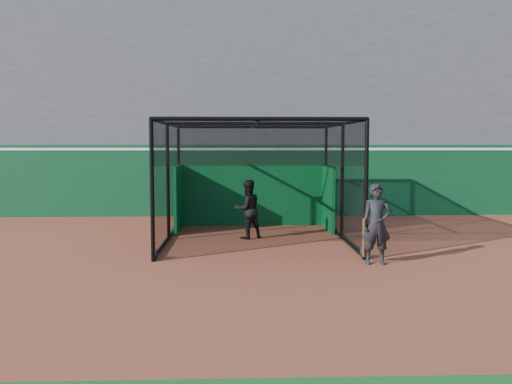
{
  "coord_description": "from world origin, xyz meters",
  "views": [
    {
      "loc": [
        -0.17,
        -10.59,
        2.5
      ],
      "look_at": [
        0.27,
        2.0,
        1.4
      ],
      "focal_mm": 38.0,
      "sensor_mm": 36.0,
      "label": 1
    }
  ],
  "objects": [
    {
      "name": "batter",
      "position": [
        0.11,
        3.75,
        0.79
      ],
      "size": [
        0.95,
        0.88,
        1.57
      ],
      "primitive_type": "imported",
      "rotation": [
        0.0,
        0.0,
        3.63
      ],
      "color": "black",
      "rests_on": "ground"
    },
    {
      "name": "outfield_wall",
      "position": [
        0.0,
        8.5,
        1.29
      ],
      "size": [
        50.0,
        0.5,
        2.5
      ],
      "color": "#0A3B1D",
      "rests_on": "ground"
    },
    {
      "name": "on_deck_player",
      "position": [
        2.74,
        0.51,
        0.84
      ],
      "size": [
        0.64,
        0.43,
        1.69
      ],
      "color": "black",
      "rests_on": "ground"
    },
    {
      "name": "grandstand",
      "position": [
        0.0,
        12.27,
        4.48
      ],
      "size": [
        50.0,
        7.85,
        8.95
      ],
      "color": "#4C4C4F",
      "rests_on": "ground"
    },
    {
      "name": "batting_cage",
      "position": [
        0.32,
        3.6,
        1.52
      ],
      "size": [
        4.68,
        5.4,
        3.05
      ],
      "color": "black",
      "rests_on": "ground"
    },
    {
      "name": "ground",
      "position": [
        0.0,
        0.0,
        0.0
      ],
      "size": [
        120.0,
        120.0,
        0.0
      ],
      "primitive_type": "plane",
      "color": "brown",
      "rests_on": "ground"
    }
  ]
}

